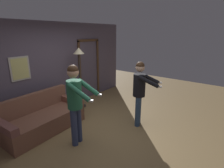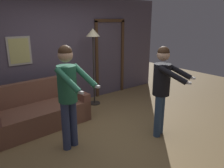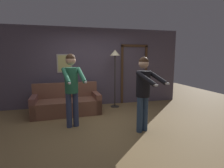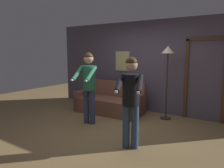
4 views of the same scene
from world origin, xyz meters
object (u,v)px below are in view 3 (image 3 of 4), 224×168
couch (67,104)px  torchiere_lamp (115,60)px  person_standing_right (144,88)px  person_standing_left (72,84)px

couch → torchiere_lamp: 2.03m
couch → torchiere_lamp: torchiere_lamp is taller
couch → person_standing_right: size_ratio=1.18×
torchiere_lamp → couch: bearing=-168.4°
torchiere_lamp → person_standing_right: bearing=-87.4°
person_standing_left → person_standing_right: person_standing_left is taller
person_standing_left → couch: bearing=97.4°
torchiere_lamp → person_standing_left: torchiere_lamp is taller
couch → person_standing_left: bearing=-82.6°
torchiere_lamp → person_standing_left: (-1.40, -1.41, -0.52)m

